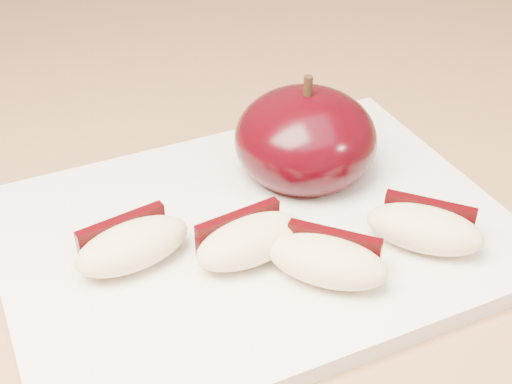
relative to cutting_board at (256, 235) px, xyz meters
name	(u,v)px	position (x,y,z in m)	size (l,w,h in m)	color
back_cabinet	(100,144)	(0.06, 0.83, -0.44)	(2.40, 0.62, 0.94)	silver
cutting_board	(256,235)	(0.00, 0.00, 0.00)	(0.28, 0.21, 0.01)	silver
apple_half	(306,139)	(0.05, 0.04, 0.03)	(0.11, 0.11, 0.07)	black
apple_wedge_a	(132,244)	(-0.07, 0.00, 0.02)	(0.07, 0.04, 0.02)	beige
apple_wedge_b	(249,239)	(-0.01, -0.02, 0.02)	(0.07, 0.04, 0.02)	beige
apple_wedge_c	(328,260)	(0.02, -0.05, 0.02)	(0.07, 0.07, 0.02)	beige
apple_wedge_d	(425,228)	(0.08, -0.05, 0.02)	(0.07, 0.07, 0.02)	beige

